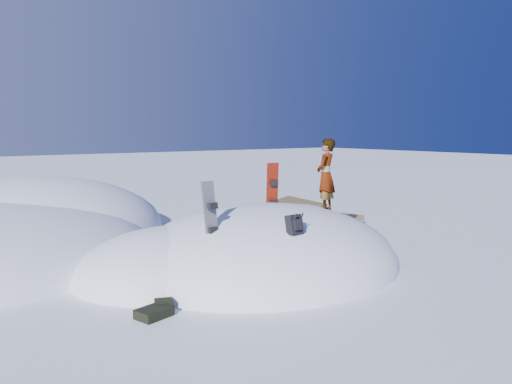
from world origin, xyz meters
TOP-DOWN VIEW (x-y plane):
  - ground at (0.00, 0.00)m, footprint 120.00×120.00m
  - snow_mound at (-0.17, 0.24)m, footprint 8.00×6.00m
  - rock_outcrop at (3.72, 3.01)m, footprint 4.68×4.41m
  - snowboard_red at (0.66, 0.52)m, footprint 0.33×0.23m
  - snowboard_dark at (-1.87, -0.66)m, footprint 0.35×0.32m
  - backpack at (-0.55, -1.77)m, footprint 0.29×0.34m
  - gear_pile at (-3.55, -1.52)m, footprint 0.82×0.63m
  - person at (1.84, -0.20)m, footprint 0.82×0.71m

SIDE VIEW (x-z plane):
  - ground at x=0.00m, z-range 0.00..0.00m
  - snow_mound at x=-0.17m, z-range -1.50..1.50m
  - rock_outcrop at x=3.72m, z-range -0.82..0.85m
  - gear_pile at x=-3.55m, z-range 0.00..0.21m
  - backpack at x=-0.55m, z-range 1.12..1.61m
  - snowboard_dark at x=-1.87m, z-range 0.57..2.26m
  - snowboard_red at x=0.66m, z-range 0.79..2.49m
  - person at x=1.84m, z-range 1.19..3.08m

